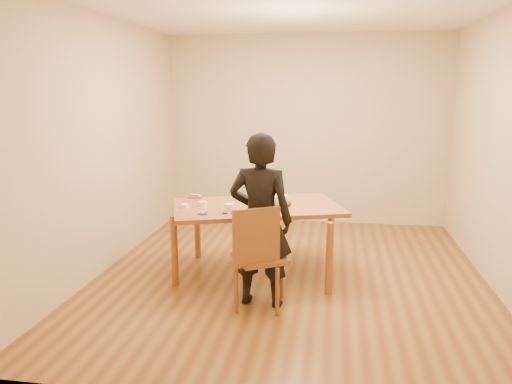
# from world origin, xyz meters

# --- Properties ---
(room_shell) EXTENTS (4.00, 4.50, 2.70)m
(room_shell) POSITION_xyz_m (0.00, 0.34, 1.35)
(room_shell) COLOR brown
(room_shell) RESTS_ON ground
(dining_table) EXTENTS (1.93, 1.49, 0.04)m
(dining_table) POSITION_xyz_m (-0.36, -0.03, 0.73)
(dining_table) COLOR brown
(dining_table) RESTS_ON floor
(dining_chair) EXTENTS (0.58, 0.58, 0.04)m
(dining_chair) POSITION_xyz_m (-0.21, -0.80, 0.45)
(dining_chair) COLOR brown
(dining_chair) RESTS_ON floor
(cake_plate) EXTENTS (0.29, 0.29, 0.02)m
(cake_plate) POSITION_xyz_m (-0.14, 0.02, 0.76)
(cake_plate) COLOR #AE0B2E
(cake_plate) RESTS_ON dining_table
(cake) EXTENTS (0.22, 0.22, 0.07)m
(cake) POSITION_xyz_m (-0.14, 0.02, 0.81)
(cake) COLOR white
(cake) RESTS_ON cake_plate
(frosting_dome) EXTENTS (0.22, 0.22, 0.03)m
(frosting_dome) POSITION_xyz_m (-0.14, 0.02, 0.86)
(frosting_dome) COLOR white
(frosting_dome) RESTS_ON cake
(frosting_tub) EXTENTS (0.10, 0.10, 0.09)m
(frosting_tub) POSITION_xyz_m (-0.57, -0.39, 0.80)
(frosting_tub) COLOR white
(frosting_tub) RESTS_ON dining_table
(frosting_lid) EXTENTS (0.10, 0.10, 0.01)m
(frosting_lid) POSITION_xyz_m (-0.81, -0.48, 0.76)
(frosting_lid) COLOR #1A18A0
(frosting_lid) RESTS_ON dining_table
(frosting_dollop) EXTENTS (0.04, 0.04, 0.02)m
(frosting_dollop) POSITION_xyz_m (-0.81, -0.48, 0.77)
(frosting_dollop) COLOR white
(frosting_dollop) RESTS_ON frosting_lid
(ramekin_green) EXTENTS (0.08, 0.08, 0.04)m
(ramekin_green) POSITION_xyz_m (-1.06, -0.25, 0.77)
(ramekin_green) COLOR white
(ramekin_green) RESTS_ON dining_table
(ramekin_yellow) EXTENTS (0.09, 0.09, 0.04)m
(ramekin_yellow) POSITION_xyz_m (-0.90, -0.14, 0.77)
(ramekin_yellow) COLOR white
(ramekin_yellow) RESTS_ON dining_table
(ramekin_multi) EXTENTS (0.09, 0.09, 0.04)m
(ramekin_multi) POSITION_xyz_m (-0.91, -0.14, 0.77)
(ramekin_multi) COLOR white
(ramekin_multi) RESTS_ON dining_table
(candy_box_pink) EXTENTS (0.15, 0.08, 0.02)m
(candy_box_pink) POSITION_xyz_m (-1.08, 0.21, 0.76)
(candy_box_pink) COLOR #ED3777
(candy_box_pink) RESTS_ON dining_table
(candy_box_green) EXTENTS (0.12, 0.08, 0.02)m
(candy_box_green) POSITION_xyz_m (-1.08, 0.21, 0.78)
(candy_box_green) COLOR #1E921B
(candy_box_green) RESTS_ON candy_box_pink
(spatula) EXTENTS (0.16, 0.05, 0.01)m
(spatula) POSITION_xyz_m (-0.54, -0.42, 0.76)
(spatula) COLOR black
(spatula) RESTS_ON dining_table
(person) EXTENTS (0.61, 0.43, 1.57)m
(person) POSITION_xyz_m (-0.21, -0.76, 0.79)
(person) COLOR black
(person) RESTS_ON floor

